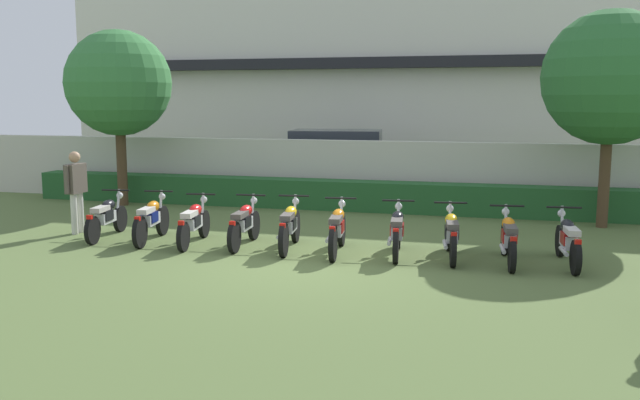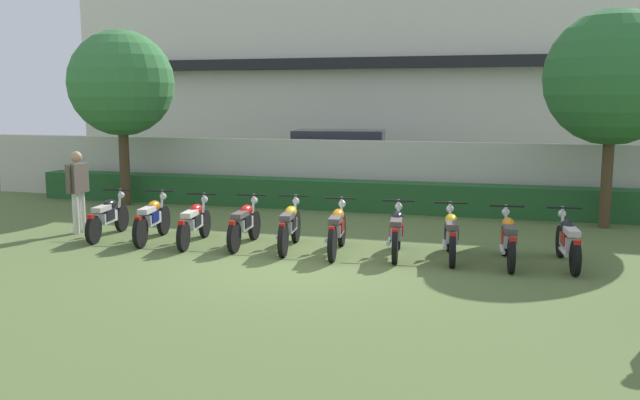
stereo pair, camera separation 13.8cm
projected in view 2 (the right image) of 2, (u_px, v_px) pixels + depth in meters
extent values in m
plane|color=#566B38|center=(298.00, 264.00, 11.80)|extent=(60.00, 60.00, 0.00)
cube|color=silver|center=(419.00, 77.00, 25.50)|extent=(24.65, 6.00, 7.30)
cube|color=black|center=(405.00, 62.00, 22.35)|extent=(20.70, 0.50, 0.36)
cube|color=beige|center=(374.00, 174.00, 18.01)|extent=(23.42, 0.30, 1.74)
cube|color=#235628|center=(369.00, 196.00, 17.41)|extent=(18.73, 0.70, 0.75)
cube|color=#9EA3A8|center=(346.00, 168.00, 20.93)|extent=(4.70, 2.40, 1.00)
cube|color=#2D333D|center=(339.00, 141.00, 20.84)|extent=(2.89, 2.03, 0.65)
cylinder|color=black|center=(398.00, 178.00, 21.66)|extent=(0.70, 0.30, 0.68)
cylinder|color=black|center=(396.00, 185.00, 19.85)|extent=(0.70, 0.30, 0.68)
cylinder|color=black|center=(300.00, 177.00, 22.13)|extent=(0.70, 0.30, 0.68)
cylinder|color=black|center=(289.00, 183.00, 20.32)|extent=(0.70, 0.30, 0.68)
cylinder|color=#4C3823|center=(125.00, 163.00, 18.28)|extent=(0.27, 0.27, 2.27)
sphere|color=#387A3D|center=(121.00, 83.00, 17.97)|extent=(2.77, 2.77, 2.77)
cylinder|color=#4C3823|center=(607.00, 177.00, 14.97)|extent=(0.24, 0.24, 2.26)
sphere|color=#2D6B33|center=(613.00, 77.00, 14.65)|extent=(2.91, 2.91, 2.91)
cylinder|color=black|center=(122.00, 218.00, 14.71)|extent=(0.17, 0.57, 0.56)
cylinder|color=black|center=(93.00, 230.00, 13.40)|extent=(0.17, 0.57, 0.56)
cube|color=silver|center=(107.00, 217.00, 13.98)|extent=(0.28, 0.62, 0.22)
ellipsoid|color=black|center=(110.00, 205.00, 14.11)|extent=(0.28, 0.47, 0.22)
cube|color=#B2ADA3|center=(101.00, 209.00, 13.72)|extent=(0.27, 0.54, 0.10)
cube|color=red|center=(90.00, 217.00, 13.26)|extent=(0.11, 0.09, 0.08)
cylinder|color=silver|center=(119.00, 204.00, 14.57)|extent=(0.08, 0.23, 0.65)
cylinder|color=black|center=(117.00, 190.00, 14.44)|extent=(0.60, 0.12, 0.04)
sphere|color=silver|center=(121.00, 195.00, 14.65)|extent=(0.14, 0.14, 0.14)
cylinder|color=silver|center=(96.00, 225.00, 13.77)|extent=(0.15, 0.55, 0.07)
cube|color=black|center=(106.00, 215.00, 13.92)|extent=(0.29, 0.39, 0.20)
cylinder|color=black|center=(164.00, 220.00, 14.33)|extent=(0.19, 0.62, 0.62)
cylinder|color=black|center=(140.00, 232.00, 13.05)|extent=(0.19, 0.62, 0.62)
cube|color=silver|center=(151.00, 219.00, 13.62)|extent=(0.29, 0.62, 0.22)
ellipsoid|color=orange|center=(154.00, 206.00, 13.75)|extent=(0.29, 0.47, 0.22)
cube|color=beige|center=(147.00, 210.00, 13.36)|extent=(0.28, 0.55, 0.10)
cube|color=red|center=(138.00, 218.00, 12.91)|extent=(0.11, 0.09, 0.08)
cylinder|color=silver|center=(162.00, 206.00, 14.20)|extent=(0.09, 0.23, 0.65)
cylinder|color=black|center=(160.00, 191.00, 14.06)|extent=(0.60, 0.13, 0.04)
sphere|color=silver|center=(163.00, 196.00, 14.28)|extent=(0.14, 0.14, 0.14)
cylinder|color=silver|center=(141.00, 227.00, 13.41)|extent=(0.16, 0.55, 0.07)
cube|color=navy|center=(150.00, 217.00, 13.56)|extent=(0.29, 0.39, 0.20)
cylinder|color=black|center=(205.00, 224.00, 14.08)|extent=(0.17, 0.57, 0.56)
cylinder|color=black|center=(183.00, 236.00, 12.75)|extent=(0.17, 0.57, 0.56)
cube|color=silver|center=(194.00, 223.00, 13.34)|extent=(0.28, 0.62, 0.22)
ellipsoid|color=red|center=(196.00, 210.00, 13.48)|extent=(0.28, 0.47, 0.22)
cube|color=beige|center=(190.00, 214.00, 13.09)|extent=(0.27, 0.54, 0.10)
cube|color=red|center=(181.00, 223.00, 12.61)|extent=(0.11, 0.09, 0.08)
cylinder|color=silver|center=(203.00, 209.00, 13.94)|extent=(0.08, 0.23, 0.65)
cylinder|color=black|center=(201.00, 194.00, 13.81)|extent=(0.60, 0.12, 0.04)
sphere|color=silver|center=(205.00, 199.00, 14.02)|extent=(0.14, 0.14, 0.14)
cylinder|color=silver|center=(184.00, 231.00, 13.13)|extent=(0.15, 0.55, 0.07)
cube|color=black|center=(193.00, 221.00, 13.29)|extent=(0.29, 0.39, 0.20)
cylinder|color=black|center=(254.00, 225.00, 13.84)|extent=(0.13, 0.60, 0.59)
cylinder|color=black|center=(234.00, 237.00, 12.62)|extent=(0.13, 0.60, 0.59)
cube|color=silver|center=(244.00, 224.00, 13.16)|extent=(0.24, 0.61, 0.22)
ellipsoid|color=red|center=(246.00, 210.00, 13.29)|extent=(0.25, 0.45, 0.22)
cube|color=#4C4742|center=(240.00, 215.00, 12.91)|extent=(0.23, 0.53, 0.10)
cube|color=red|center=(232.00, 223.00, 12.49)|extent=(0.11, 0.09, 0.08)
cylinder|color=silver|center=(253.00, 210.00, 13.71)|extent=(0.07, 0.23, 0.65)
cylinder|color=black|center=(251.00, 195.00, 13.57)|extent=(0.60, 0.08, 0.04)
sphere|color=silver|center=(254.00, 200.00, 13.79)|extent=(0.14, 0.14, 0.14)
cylinder|color=silver|center=(234.00, 232.00, 12.96)|extent=(0.11, 0.55, 0.07)
cube|color=black|center=(243.00, 222.00, 13.11)|extent=(0.26, 0.38, 0.20)
cylinder|color=black|center=(296.00, 226.00, 13.59)|extent=(0.18, 0.64, 0.63)
cylinder|color=black|center=(283.00, 240.00, 12.29)|extent=(0.18, 0.64, 0.63)
cube|color=silver|center=(289.00, 225.00, 12.87)|extent=(0.28, 0.62, 0.22)
ellipsoid|color=yellow|center=(291.00, 212.00, 13.00)|extent=(0.28, 0.47, 0.22)
cube|color=#4C4742|center=(287.00, 217.00, 12.61)|extent=(0.27, 0.54, 0.10)
cube|color=red|center=(282.00, 226.00, 12.15)|extent=(0.11, 0.09, 0.08)
cylinder|color=silver|center=(295.00, 211.00, 13.45)|extent=(0.08, 0.23, 0.65)
cylinder|color=black|center=(294.00, 196.00, 13.32)|extent=(0.60, 0.12, 0.04)
sphere|color=silver|center=(296.00, 201.00, 13.54)|extent=(0.14, 0.14, 0.14)
cylinder|color=silver|center=(281.00, 235.00, 12.66)|extent=(0.14, 0.55, 0.07)
cube|color=black|center=(289.00, 223.00, 12.81)|extent=(0.29, 0.39, 0.20)
cylinder|color=black|center=(342.00, 230.00, 13.24)|extent=(0.16, 0.64, 0.64)
cylinder|color=black|center=(332.00, 244.00, 11.94)|extent=(0.16, 0.64, 0.64)
cube|color=silver|center=(337.00, 229.00, 12.52)|extent=(0.27, 0.62, 0.22)
ellipsoid|color=orange|center=(338.00, 215.00, 12.65)|extent=(0.27, 0.46, 0.22)
cube|color=#4C4742|center=(335.00, 220.00, 12.26)|extent=(0.26, 0.54, 0.10)
cube|color=red|center=(332.00, 229.00, 11.80)|extent=(0.11, 0.09, 0.08)
cylinder|color=silver|center=(341.00, 214.00, 13.11)|extent=(0.08, 0.23, 0.65)
cylinder|color=black|center=(341.00, 198.00, 12.97)|extent=(0.60, 0.11, 0.04)
sphere|color=silver|center=(342.00, 204.00, 13.19)|extent=(0.14, 0.14, 0.14)
cylinder|color=silver|center=(328.00, 238.00, 12.31)|extent=(0.13, 0.55, 0.07)
cube|color=#A51414|center=(337.00, 227.00, 12.46)|extent=(0.28, 0.39, 0.20)
cylinder|color=black|center=(398.00, 233.00, 12.97)|extent=(0.16, 0.63, 0.62)
cylinder|color=black|center=(395.00, 246.00, 11.79)|extent=(0.16, 0.63, 0.62)
cube|color=silver|center=(397.00, 231.00, 12.31)|extent=(0.27, 0.62, 0.22)
ellipsoid|color=black|center=(397.00, 217.00, 12.44)|extent=(0.27, 0.46, 0.22)
cube|color=#4C4742|center=(396.00, 222.00, 12.05)|extent=(0.26, 0.54, 0.10)
cube|color=red|center=(395.00, 231.00, 11.65)|extent=(0.11, 0.09, 0.08)
cylinder|color=silver|center=(398.00, 217.00, 12.83)|extent=(0.08, 0.23, 0.65)
cylinder|color=black|center=(398.00, 201.00, 12.70)|extent=(0.60, 0.11, 0.04)
sphere|color=silver|center=(399.00, 207.00, 12.91)|extent=(0.14, 0.14, 0.14)
cylinder|color=silver|center=(389.00, 241.00, 12.10)|extent=(0.13, 0.55, 0.07)
cube|color=#A51414|center=(397.00, 229.00, 12.25)|extent=(0.28, 0.39, 0.20)
cylinder|color=black|center=(449.00, 235.00, 12.78)|extent=(0.17, 0.61, 0.60)
cylinder|color=black|center=(452.00, 250.00, 11.52)|extent=(0.17, 0.61, 0.60)
cube|color=silver|center=(451.00, 235.00, 12.08)|extent=(0.28, 0.62, 0.22)
ellipsoid|color=yellow|center=(451.00, 220.00, 12.21)|extent=(0.28, 0.46, 0.22)
cube|color=#4C4742|center=(452.00, 225.00, 11.82)|extent=(0.27, 0.54, 0.10)
cube|color=red|center=(453.00, 235.00, 11.39)|extent=(0.11, 0.09, 0.08)
cylinder|color=silver|center=(450.00, 219.00, 12.64)|extent=(0.08, 0.23, 0.65)
cylinder|color=black|center=(451.00, 203.00, 12.51)|extent=(0.60, 0.11, 0.04)
sphere|color=silver|center=(450.00, 209.00, 12.72)|extent=(0.14, 0.14, 0.14)
cylinder|color=silver|center=(445.00, 244.00, 11.87)|extent=(0.14, 0.55, 0.07)
cube|color=black|center=(451.00, 232.00, 12.02)|extent=(0.28, 0.39, 0.20)
cylinder|color=black|center=(505.00, 239.00, 12.43)|extent=(0.14, 0.59, 0.59)
cylinder|color=black|center=(511.00, 255.00, 11.16)|extent=(0.14, 0.59, 0.59)
cube|color=silver|center=(508.00, 239.00, 11.72)|extent=(0.25, 0.62, 0.22)
ellipsoid|color=orange|center=(508.00, 224.00, 11.86)|extent=(0.26, 0.46, 0.22)
cube|color=#4C4742|center=(510.00, 229.00, 11.47)|extent=(0.25, 0.54, 0.10)
cube|color=red|center=(513.00, 240.00, 11.02)|extent=(0.11, 0.09, 0.08)
cylinder|color=silver|center=(506.00, 223.00, 12.30)|extent=(0.07, 0.23, 0.65)
cylinder|color=black|center=(507.00, 206.00, 12.16)|extent=(0.60, 0.09, 0.04)
sphere|color=silver|center=(506.00, 212.00, 12.38)|extent=(0.14, 0.14, 0.14)
cylinder|color=silver|center=(502.00, 249.00, 11.52)|extent=(0.12, 0.55, 0.07)
cube|color=#A51414|center=(509.00, 237.00, 11.67)|extent=(0.27, 0.38, 0.20)
cylinder|color=black|center=(561.00, 241.00, 12.30)|extent=(0.15, 0.58, 0.57)
cylinder|color=black|center=(575.00, 258.00, 10.98)|extent=(0.15, 0.58, 0.57)
cube|color=silver|center=(569.00, 241.00, 11.57)|extent=(0.26, 0.62, 0.22)
ellipsoid|color=black|center=(567.00, 226.00, 11.70)|extent=(0.26, 0.46, 0.22)
cube|color=beige|center=(572.00, 232.00, 11.31)|extent=(0.25, 0.54, 0.10)
cube|color=red|center=(578.00, 243.00, 10.85)|extent=(0.11, 0.09, 0.08)
cylinder|color=silver|center=(563.00, 225.00, 12.16)|extent=(0.07, 0.23, 0.65)
cylinder|color=black|center=(564.00, 208.00, 12.03)|extent=(0.60, 0.10, 0.04)
sphere|color=silver|center=(562.00, 214.00, 12.24)|extent=(0.14, 0.14, 0.14)
cylinder|color=silver|center=(563.00, 252.00, 11.37)|extent=(0.13, 0.55, 0.07)
cube|color=#A51414|center=(569.00, 239.00, 11.51)|extent=(0.28, 0.38, 0.20)
cylinder|color=silver|center=(82.00, 212.00, 14.62)|extent=(0.13, 0.13, 0.86)
cylinder|color=silver|center=(76.00, 214.00, 14.40)|extent=(0.13, 0.13, 0.86)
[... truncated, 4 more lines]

